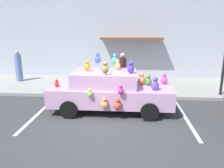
# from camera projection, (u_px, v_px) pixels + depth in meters

# --- Properties ---
(ground_plane) EXTENTS (60.00, 60.00, 0.00)m
(ground_plane) POSITION_uv_depth(u_px,v_px,m) (104.00, 127.00, 7.09)
(ground_plane) COLOR #38383A
(sidewalk) EXTENTS (24.00, 4.00, 0.15)m
(sidewalk) POSITION_uv_depth(u_px,v_px,m) (114.00, 86.00, 11.90)
(sidewalk) COLOR gray
(sidewalk) RESTS_ON ground
(storefront_building) EXTENTS (24.00, 1.25, 6.40)m
(storefront_building) POSITION_uv_depth(u_px,v_px,m) (117.00, 27.00, 13.19)
(storefront_building) COLOR #B2B7C1
(storefront_building) RESTS_ON ground
(parking_stripe_front) EXTENTS (0.12, 3.60, 0.01)m
(parking_stripe_front) POSITION_uv_depth(u_px,v_px,m) (185.00, 118.00, 7.84)
(parking_stripe_front) COLOR silver
(parking_stripe_front) RESTS_ON ground
(parking_stripe_rear) EXTENTS (0.12, 3.60, 0.01)m
(parking_stripe_rear) POSITION_uv_depth(u_px,v_px,m) (39.00, 113.00, 8.25)
(parking_stripe_rear) COLOR silver
(parking_stripe_rear) RESTS_ON ground
(plush_covered_car) EXTENTS (4.60, 2.14, 2.20)m
(plush_covered_car) POSITION_uv_depth(u_px,v_px,m) (110.00, 90.00, 8.40)
(plush_covered_car) COLOR #CA98BF
(plush_covered_car) RESTS_ON ground
(teddy_bear_on_sidewalk) EXTENTS (0.40, 0.33, 0.76)m
(teddy_bear_on_sidewalk) POSITION_uv_depth(u_px,v_px,m) (145.00, 85.00, 10.45)
(teddy_bear_on_sidewalk) COLOR #9E723D
(teddy_bear_on_sidewalk) RESTS_ON sidewalk
(pedestrian_near_shopfront) EXTENTS (0.32, 0.32, 1.87)m
(pedestrian_near_shopfront) POSITION_uv_depth(u_px,v_px,m) (123.00, 74.00, 10.34)
(pedestrian_near_shopfront) COLOR #461D2A
(pedestrian_near_shopfront) RESTS_ON sidewalk
(pedestrian_walking_past) EXTENTS (0.38, 0.38, 1.77)m
(pedestrian_walking_past) POSITION_uv_depth(u_px,v_px,m) (19.00, 67.00, 12.49)
(pedestrian_walking_past) COLOR #637CAB
(pedestrian_walking_past) RESTS_ON sidewalk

